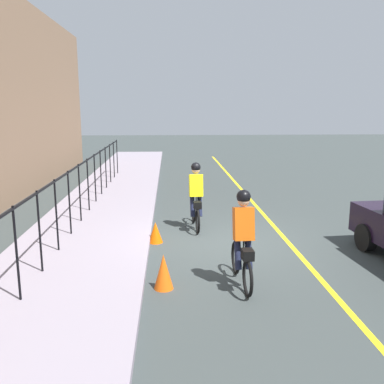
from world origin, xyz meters
TOP-DOWN VIEW (x-y plane):
  - ground_plane at (0.00, 0.00)m, footprint 80.00×80.00m
  - lane_line_centre at (0.00, -1.60)m, footprint 36.00×0.12m
  - sidewalk at (0.00, 3.40)m, footprint 40.00×3.20m
  - iron_fence at (1.00, 3.80)m, footprint 18.55×0.04m
  - cyclist_lead at (1.18, 0.60)m, footprint 1.71×0.38m
  - cyclist_follow at (-2.62, -0.02)m, footprint 1.71×0.38m
  - traffic_cone_near at (0.02, 1.67)m, footprint 0.36×0.36m
  - traffic_cone_far at (-2.68, 1.44)m, footprint 0.36×0.36m

SIDE VIEW (x-z plane):
  - ground_plane at x=0.00m, z-range 0.00..0.00m
  - lane_line_centre at x=0.00m, z-range 0.00..0.01m
  - sidewalk at x=0.00m, z-range 0.00..0.15m
  - traffic_cone_near at x=0.02m, z-range 0.00..0.52m
  - traffic_cone_far at x=-2.68m, z-range 0.00..0.66m
  - cyclist_lead at x=1.18m, z-range 0.00..1.82m
  - cyclist_follow at x=-2.62m, z-range 0.00..1.82m
  - iron_fence at x=1.00m, z-range 0.46..2.06m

